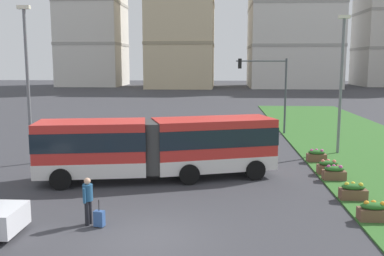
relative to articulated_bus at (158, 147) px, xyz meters
name	(u,v)px	position (x,y,z in m)	size (l,w,h in m)	color
ground_plane	(147,238)	(0.68, -7.52, -1.65)	(260.00, 260.00, 0.00)	#38383D
articulated_bus	(158,147)	(0.00, 0.00, 0.00)	(11.97, 5.33, 3.00)	red
pedestrian_crossing	(88,198)	(-1.64, -6.42, -0.65)	(0.36, 0.57, 1.74)	black
rolling_suitcase	(99,218)	(-1.19, -6.62, -1.34)	(0.40, 0.31, 0.97)	#335693
flower_planter_0	(374,211)	(8.72, -5.52, -1.23)	(1.10, 0.56, 0.74)	brown
flower_planter_1	(353,191)	(8.72, -3.01, -1.23)	(1.10, 0.56, 0.74)	brown
flower_planter_2	(334,173)	(8.72, 0.14, -1.23)	(1.10, 0.56, 0.74)	brown
flower_planter_3	(328,167)	(8.72, 1.35, -1.23)	(1.10, 0.56, 0.74)	brown
flower_planter_4	(317,156)	(8.72, 4.15, -1.23)	(1.10, 0.56, 0.74)	brown
traffic_light_far_right	(269,82)	(7.00, 14.48, 2.57)	(4.10, 0.28, 6.14)	#474C51
streetlight_left	(28,79)	(-7.82, 2.84, 3.26)	(0.70, 0.28, 8.93)	slate
streetlight_median	(341,79)	(10.62, 6.77, 3.13)	(0.70, 0.28, 8.69)	slate
apartment_tower_west	(92,5)	(-29.32, 88.86, 18.34)	(15.26, 16.11, 39.95)	silver
apartment_tower_centre	(293,8)	(19.97, 85.57, 16.88)	(20.36, 19.79, 37.02)	silver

